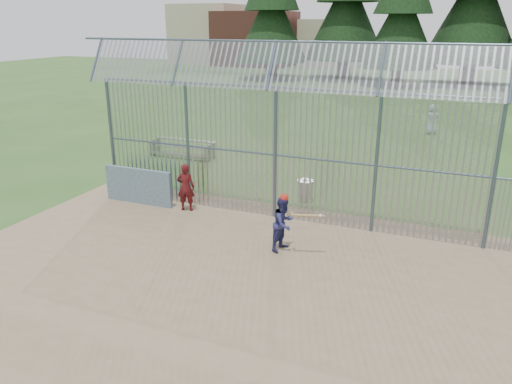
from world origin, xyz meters
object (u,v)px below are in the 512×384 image
at_px(trash_can, 305,191).
at_px(bleacher, 182,148).
at_px(dugout_wall, 138,186).
at_px(onlooker, 186,187).
at_px(batter, 284,224).

distance_m(trash_can, bleacher, 7.67).
relative_size(dugout_wall, bleacher, 0.83).
xyz_separation_m(onlooker, bleacher, (-3.56, 5.78, -0.38)).
xyz_separation_m(batter, trash_can, (-0.59, 3.86, -0.38)).
bearing_deg(trash_can, dugout_wall, -155.35).
xyz_separation_m(dugout_wall, onlooker, (1.79, 0.03, 0.17)).
distance_m(batter, bleacher, 10.45).
bearing_deg(bleacher, onlooker, -58.35).
height_order(dugout_wall, bleacher, dugout_wall).
xyz_separation_m(dugout_wall, batter, (5.65, -1.53, 0.14)).
bearing_deg(batter, dugout_wall, 91.15).
height_order(batter, onlooker, onlooker).
xyz_separation_m(batter, onlooker, (-3.85, 1.56, 0.04)).
bearing_deg(onlooker, batter, 142.46).
bearing_deg(onlooker, bleacher, -73.82).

